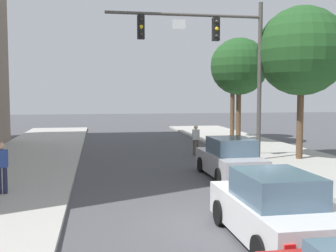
% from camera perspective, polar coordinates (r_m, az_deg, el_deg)
% --- Properties ---
extents(ground_plane, '(120.00, 120.00, 0.00)m').
position_cam_1_polar(ground_plane, '(10.83, 7.54, -13.40)').
color(ground_plane, '#4C4C51').
extents(traffic_signal_mast, '(7.41, 0.38, 7.50)m').
position_cam_1_polar(traffic_signal_mast, '(19.56, 6.85, 10.48)').
color(traffic_signal_mast, '#514C47').
rests_on(traffic_signal_mast, sidewalk_right).
extents(car_lead_silver, '(1.86, 4.25, 1.60)m').
position_cam_1_polar(car_lead_silver, '(16.47, 8.61, -4.66)').
color(car_lead_silver, '#B7B7BC').
rests_on(car_lead_silver, ground).
extents(car_following_white, '(1.84, 4.24, 1.60)m').
position_cam_1_polar(car_following_white, '(9.61, 14.45, -11.32)').
color(car_following_white, silver).
rests_on(car_following_white, ground).
extents(pedestrian_sidewalk_left_walker, '(0.36, 0.22, 1.64)m').
position_cam_1_polar(pedestrian_sidewalk_left_walker, '(14.05, -22.17, -5.10)').
color(pedestrian_sidewalk_left_walker, '#232847').
rests_on(pedestrian_sidewalk_left_walker, sidewalk_left).
extents(pedestrian_crossing_road, '(0.36, 0.22, 1.64)m').
position_cam_1_polar(pedestrian_crossing_road, '(22.22, 3.91, -1.77)').
color(pedestrian_crossing_road, brown).
rests_on(pedestrian_crossing_road, ground).
extents(street_tree_second, '(4.31, 4.31, 7.41)m').
position_cam_1_polar(street_tree_second, '(21.13, 18.14, 9.86)').
color(street_tree_second, brown).
rests_on(street_tree_second, sidewalk_right).
extents(street_tree_third, '(3.73, 3.73, 6.85)m').
position_cam_1_polar(street_tree_third, '(27.41, 9.89, 8.14)').
color(street_tree_third, brown).
rests_on(street_tree_third, sidewalk_right).
extents(street_tree_farthest, '(3.22, 3.22, 7.04)m').
position_cam_1_polar(street_tree_farthest, '(30.55, 9.04, 8.56)').
color(street_tree_farthest, brown).
rests_on(street_tree_farthest, sidewalk_right).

